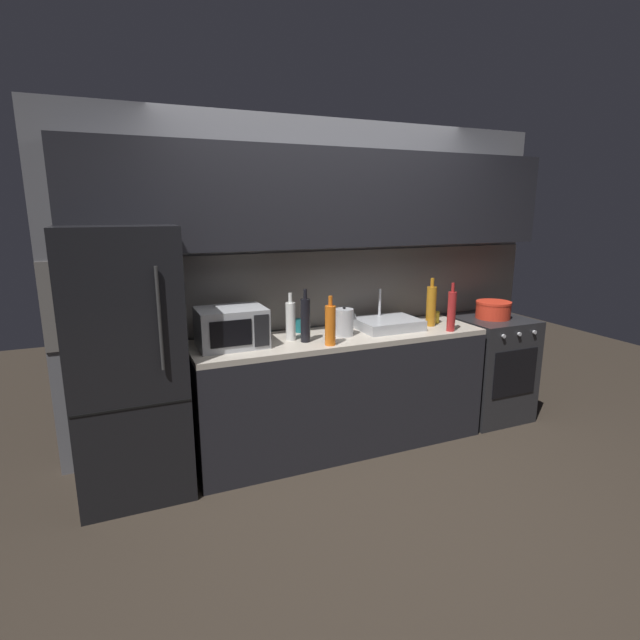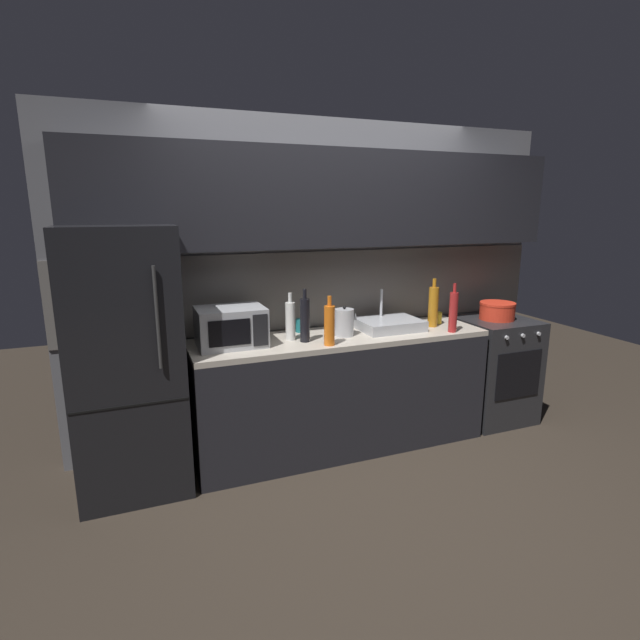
# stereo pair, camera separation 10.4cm
# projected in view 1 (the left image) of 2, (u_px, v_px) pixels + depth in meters

# --- Properties ---
(ground_plane) EXTENTS (10.00, 10.00, 0.00)m
(ground_plane) POSITION_uv_depth(u_px,v_px,m) (401.00, 506.00, 3.07)
(ground_plane) COLOR #2D261E
(back_wall) EXTENTS (3.99, 0.44, 2.50)m
(back_wall) POSITION_uv_depth(u_px,v_px,m) (325.00, 245.00, 3.79)
(back_wall) COLOR slate
(back_wall) RESTS_ON ground
(counter_run) EXTENTS (2.25, 0.60, 0.90)m
(counter_run) POSITION_uv_depth(u_px,v_px,m) (340.00, 391.00, 3.77)
(counter_run) COLOR black
(counter_run) RESTS_ON ground
(refrigerator) EXTENTS (0.68, 0.69, 1.73)m
(refrigerator) POSITION_uv_depth(u_px,v_px,m) (128.00, 364.00, 3.10)
(refrigerator) COLOR black
(refrigerator) RESTS_ON ground
(oven_range) EXTENTS (0.60, 0.62, 0.90)m
(oven_range) POSITION_uv_depth(u_px,v_px,m) (489.00, 367.00, 4.33)
(oven_range) COLOR #232326
(oven_range) RESTS_ON ground
(microwave) EXTENTS (0.46, 0.35, 0.27)m
(microwave) POSITION_uv_depth(u_px,v_px,m) (231.00, 327.00, 3.34)
(microwave) COLOR #A8AAAF
(microwave) RESTS_ON counter_run
(sink_basin) EXTENTS (0.48, 0.38, 0.30)m
(sink_basin) POSITION_uv_depth(u_px,v_px,m) (388.00, 324.00, 3.85)
(sink_basin) COLOR #ADAFB5
(sink_basin) RESTS_ON counter_run
(kettle) EXTENTS (0.18, 0.14, 0.23)m
(kettle) POSITION_uv_depth(u_px,v_px,m) (344.00, 322.00, 3.63)
(kettle) COLOR #B7BABF
(kettle) RESTS_ON counter_run
(wine_bottle_white) EXTENTS (0.07, 0.07, 0.35)m
(wine_bottle_white) POSITION_uv_depth(u_px,v_px,m) (291.00, 321.00, 3.50)
(wine_bottle_white) COLOR silver
(wine_bottle_white) RESTS_ON counter_run
(wine_bottle_dark) EXTENTS (0.07, 0.07, 0.38)m
(wine_bottle_dark) POSITION_uv_depth(u_px,v_px,m) (305.00, 320.00, 3.45)
(wine_bottle_dark) COLOR black
(wine_bottle_dark) RESTS_ON counter_run
(wine_bottle_amber) EXTENTS (0.08, 0.08, 0.39)m
(wine_bottle_amber) POSITION_uv_depth(u_px,v_px,m) (431.00, 306.00, 3.93)
(wine_bottle_amber) COLOR #B27019
(wine_bottle_amber) RESTS_ON counter_run
(wine_bottle_red) EXTENTS (0.06, 0.06, 0.38)m
(wine_bottle_red) POSITION_uv_depth(u_px,v_px,m) (452.00, 311.00, 3.76)
(wine_bottle_red) COLOR #A82323
(wine_bottle_red) RESTS_ON counter_run
(wine_bottle_orange) EXTENTS (0.08, 0.08, 0.35)m
(wine_bottle_orange) POSITION_uv_depth(u_px,v_px,m) (330.00, 325.00, 3.37)
(wine_bottle_orange) COLOR orange
(wine_bottle_orange) RESTS_ON counter_run
(mug_yellow) EXTENTS (0.09, 0.09, 0.09)m
(mug_yellow) POSITION_uv_depth(u_px,v_px,m) (434.00, 317.00, 4.06)
(mug_yellow) COLOR gold
(mug_yellow) RESTS_ON counter_run
(mug_teal) EXTENTS (0.07, 0.07, 0.10)m
(mug_teal) POSITION_uv_depth(u_px,v_px,m) (300.00, 326.00, 3.74)
(mug_teal) COLOR #19666B
(mug_teal) RESTS_ON counter_run
(cooking_pot) EXTENTS (0.30, 0.30, 0.15)m
(cooking_pot) POSITION_uv_depth(u_px,v_px,m) (493.00, 310.00, 4.22)
(cooking_pot) COLOR red
(cooking_pot) RESTS_ON oven_range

